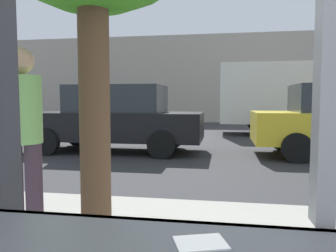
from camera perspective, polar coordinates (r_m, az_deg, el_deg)
ground_plane at (r=8.97m, az=11.25°, el=-4.08°), size 60.00×60.00×0.00m
building_facade_far at (r=20.46m, az=10.44°, el=8.02°), size 28.00×1.20×5.23m
napkin_wrapper at (r=0.83m, az=5.66°, el=-19.48°), size 0.14×0.12×0.00m
parked_car_black at (r=8.57m, az=-9.18°, el=1.34°), size 4.54×1.90×1.70m
box_truck at (r=13.59m, az=22.58°, el=4.91°), size 6.51×2.44×2.70m
pedestrian at (r=2.99m, az=-23.90°, el=-0.95°), size 0.32×0.32×1.63m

